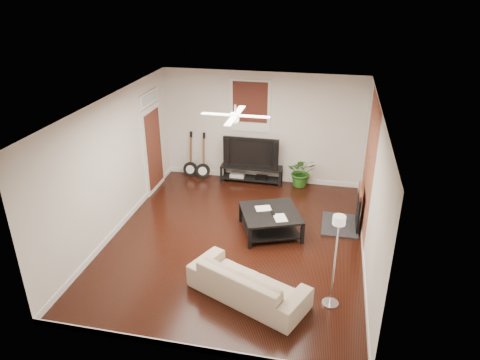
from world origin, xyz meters
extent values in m
cube|color=black|center=(0.00, 0.00, 0.00)|extent=(5.00, 6.00, 0.01)
cube|color=white|center=(0.00, 0.00, 2.80)|extent=(5.00, 6.00, 0.01)
cube|color=silver|center=(0.00, 3.00, 1.40)|extent=(5.00, 0.01, 2.80)
cube|color=silver|center=(0.00, -3.00, 1.40)|extent=(5.00, 0.01, 2.80)
cube|color=silver|center=(-2.50, 0.00, 1.40)|extent=(0.01, 6.00, 2.80)
cube|color=silver|center=(2.50, 0.00, 1.40)|extent=(0.01, 6.00, 2.80)
cube|color=brown|center=(2.49, 1.00, 1.40)|extent=(0.02, 2.20, 2.80)
cube|color=black|center=(2.20, 1.00, 0.46)|extent=(0.80, 1.10, 0.92)
cube|color=black|center=(-0.30, 2.97, 1.95)|extent=(1.00, 0.06, 1.30)
cube|color=white|center=(-2.46, 1.90, 1.25)|extent=(0.08, 1.00, 2.50)
cube|color=black|center=(-0.21, 2.78, 0.22)|extent=(1.56, 0.42, 0.44)
imported|color=black|center=(-0.21, 2.80, 0.84)|extent=(1.40, 0.18, 0.81)
cube|color=black|center=(0.63, 0.45, 0.24)|extent=(1.47, 1.47, 0.47)
imported|color=#C4B093|center=(0.58, -1.66, 0.29)|extent=(2.17, 1.55, 0.59)
imported|color=#27611B|center=(1.06, 2.82, 0.39)|extent=(0.78, 0.70, 0.77)
camera|label=1|loc=(1.69, -7.45, 4.88)|focal=33.23mm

